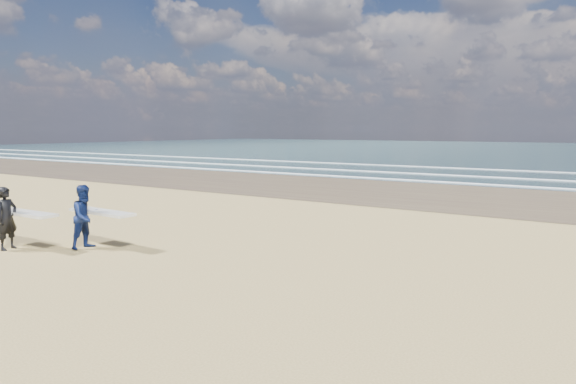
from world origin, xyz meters
The scene contains 2 objects.
surfer_near centered at (-1.54, 0.18, 0.84)m, with size 2.21×0.98×1.64m.
surfer_far centered at (0.02, 1.35, 0.85)m, with size 2.22×1.06×1.68m.
Camera 1 is at (11.63, -6.86, 3.11)m, focal length 32.00 mm.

